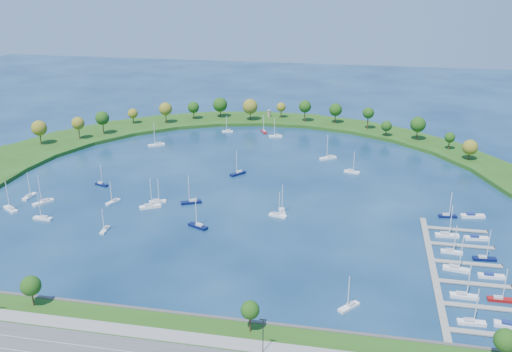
% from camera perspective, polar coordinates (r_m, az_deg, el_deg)
% --- Properties ---
extents(ground, '(700.00, 700.00, 0.00)m').
position_cam_1_polar(ground, '(255.68, -1.31, -1.15)').
color(ground, '#082145').
rests_on(ground, ground).
extents(breakwater, '(286.74, 247.64, 2.00)m').
position_cam_1_polar(breakwater, '(311.42, -7.78, 2.92)').
color(breakwater, '#244913').
rests_on(breakwater, ground).
extents(breakwater_trees, '(237.39, 90.00, 13.88)m').
position_cam_1_polar(breakwater_trees, '(337.34, -0.75, 6.22)').
color(breakwater_trees, '#382314').
rests_on(breakwater_trees, breakwater).
extents(harbor_tower, '(2.60, 2.60, 4.41)m').
position_cam_1_polar(harbor_tower, '(368.63, 1.33, 6.44)').
color(harbor_tower, gray).
rests_on(harbor_tower, breakwater).
extents(dock_system, '(24.28, 82.00, 1.60)m').
position_cam_1_polar(dock_system, '(198.44, 19.79, -9.21)').
color(dock_system, gray).
rests_on(dock_system, ground).
extents(moored_boat_0, '(8.95, 5.92, 12.84)m').
position_cam_1_polar(moored_boat_0, '(239.66, -6.64, -2.60)').
color(moored_boat_0, '#09103C').
rests_on(moored_boat_0, ground).
extents(moored_boat_1, '(7.85, 3.58, 11.14)m').
position_cam_1_polar(moored_boat_1, '(277.07, 9.79, 0.50)').
color(moored_boat_1, white).
rests_on(moored_boat_1, ground).
extents(moored_boat_2, '(8.68, 6.77, 12.85)m').
position_cam_1_polar(moored_boat_2, '(252.68, -23.82, -3.07)').
color(moored_boat_2, white).
rests_on(moored_boat_2, ground).
extents(moored_boat_3, '(7.04, 8.18, 12.47)m').
position_cam_1_polar(moored_boat_3, '(270.81, -1.85, 0.33)').
color(moored_boat_3, '#09103C').
rests_on(moored_boat_3, ground).
extents(moored_boat_4, '(7.01, 2.89, 10.00)m').
position_cam_1_polar(moored_boat_4, '(341.18, -2.93, 4.64)').
color(moored_boat_4, white).
rests_on(moored_boat_4, ground).
extents(moored_boat_6, '(8.24, 4.06, 11.67)m').
position_cam_1_polar(moored_boat_6, '(330.86, 2.02, 4.15)').
color(moored_boat_6, white).
rests_on(moored_boat_6, ground).
extents(moored_boat_7, '(7.03, 4.03, 9.97)m').
position_cam_1_polar(moored_boat_7, '(267.15, -15.53, -0.76)').
color(moored_boat_7, '#09103C').
rests_on(moored_boat_7, ground).
extents(moored_boat_8, '(6.88, 8.85, 13.08)m').
position_cam_1_polar(moored_boat_8, '(254.67, -20.92, -2.46)').
color(moored_boat_8, white).
rests_on(moored_boat_8, ground).
extents(moored_boat_9, '(2.19, 6.44, 9.31)m').
position_cam_1_polar(moored_boat_9, '(221.82, -15.22, -5.26)').
color(moored_boat_9, white).
rests_on(moored_boat_9, ground).
extents(moored_boat_10, '(4.33, 8.78, 12.43)m').
position_cam_1_polar(moored_boat_10, '(228.45, 2.70, -3.69)').
color(moored_boat_10, white).
rests_on(moored_boat_10, ground).
extents(moored_boat_11, '(8.97, 7.32, 13.45)m').
position_cam_1_polar(moored_boat_11, '(294.83, 7.40, 1.90)').
color(moored_boat_11, white).
rests_on(moored_boat_11, ground).
extents(moored_boat_12, '(7.45, 4.64, 10.62)m').
position_cam_1_polar(moored_boat_12, '(242.74, -10.04, -2.50)').
color(moored_boat_12, white).
rests_on(moored_boat_12, ground).
extents(moored_boat_13, '(7.87, 2.57, 11.42)m').
position_cam_1_polar(moored_boat_13, '(239.14, -20.98, -3.99)').
color(moored_boat_13, white).
rests_on(moored_boat_13, ground).
extents(moored_boat_14, '(9.13, 7.31, 13.60)m').
position_cam_1_polar(moored_boat_14, '(318.99, -10.14, 3.21)').
color(moored_boat_14, white).
rests_on(moored_boat_14, ground).
extents(moored_boat_15, '(7.58, 3.81, 10.73)m').
position_cam_1_polar(moored_boat_15, '(226.06, 2.24, -3.97)').
color(moored_boat_15, white).
rests_on(moored_boat_15, ground).
extents(moored_boat_16, '(8.99, 6.60, 13.12)m').
position_cam_1_polar(moored_boat_16, '(237.94, -10.79, -3.02)').
color(moored_boat_16, white).
rests_on(moored_boat_16, ground).
extents(moored_boat_17, '(2.87, 8.01, 11.53)m').
position_cam_1_polar(moored_boat_17, '(263.38, -22.16, -1.88)').
color(moored_boat_17, white).
rests_on(moored_boat_17, ground).
extents(moored_boat_18, '(8.69, 5.72, 12.47)m').
position_cam_1_polar(moored_boat_18, '(217.93, -5.95, -5.05)').
color(moored_boat_18, '#09103C').
rests_on(moored_boat_18, ground).
extents(moored_boat_19, '(4.65, 7.22, 10.32)m').
position_cam_1_polar(moored_boat_19, '(246.44, -14.42, -2.49)').
color(moored_boat_19, white).
rests_on(moored_boat_19, ground).
extents(moored_boat_20, '(5.15, 7.56, 10.89)m').
position_cam_1_polar(moored_boat_20, '(340.12, 0.82, 4.62)').
color(moored_boat_20, maroon).
rests_on(moored_boat_20, ground).
extents(moored_boat_21, '(6.51, 7.10, 11.09)m').
position_cam_1_polar(moored_boat_21, '(171.69, 9.52, -12.97)').
color(moored_boat_21, white).
rests_on(moored_boat_21, ground).
extents(docked_boat_0, '(7.94, 2.50, 11.55)m').
position_cam_1_polar(docked_boat_0, '(174.14, 21.18, -13.70)').
color(docked_boat_0, white).
rests_on(docked_boat_0, ground).
extents(docked_boat_1, '(8.99, 3.60, 1.78)m').
position_cam_1_polar(docked_boat_1, '(177.03, 24.55, -13.73)').
color(docked_boat_1, white).
rests_on(docked_boat_1, ground).
extents(docked_boat_2, '(8.51, 2.68, 12.38)m').
position_cam_1_polar(docked_boat_2, '(185.48, 20.50, -11.34)').
color(docked_boat_2, white).
rests_on(docked_boat_2, ground).
extents(docked_boat_3, '(7.52, 2.20, 11.01)m').
position_cam_1_polar(docked_boat_3, '(187.92, 23.71, -11.40)').
color(docked_boat_3, maroon).
rests_on(docked_boat_3, ground).
extents(docked_boat_4, '(9.11, 3.95, 12.96)m').
position_cam_1_polar(docked_boat_4, '(199.48, 19.82, -8.86)').
color(docked_boat_4, white).
rests_on(docked_boat_4, ground).
extents(docked_boat_5, '(8.42, 2.54, 1.71)m').
position_cam_1_polar(docked_boat_5, '(199.56, 22.90, -9.40)').
color(docked_boat_5, white).
rests_on(docked_boat_5, ground).
extents(docked_boat_6, '(7.52, 2.60, 10.87)m').
position_cam_1_polar(docked_boat_6, '(210.18, 19.37, -7.25)').
color(docked_boat_6, white).
rests_on(docked_boat_6, ground).
extents(docked_boat_7, '(7.97, 2.87, 11.48)m').
position_cam_1_polar(docked_boat_7, '(209.56, 22.33, -7.75)').
color(docked_boat_7, '#09103C').
rests_on(docked_boat_7, ground).
extents(docked_boat_8, '(8.85, 3.00, 12.80)m').
position_cam_1_polar(docked_boat_8, '(221.65, 18.94, -5.68)').
color(docked_boat_8, white).
rests_on(docked_boat_8, ground).
extents(docked_boat_9, '(8.92, 3.34, 1.78)m').
position_cam_1_polar(docked_boat_9, '(223.29, 21.61, -5.92)').
color(docked_boat_9, white).
rests_on(docked_boat_9, ground).
extents(docked_boat_10, '(7.49, 2.97, 10.71)m').
position_cam_1_polar(docked_boat_10, '(238.29, 19.00, -3.82)').
color(docked_boat_10, '#09103C').
rests_on(docked_boat_10, ground).
extents(docked_boat_11, '(9.67, 4.06, 1.91)m').
position_cam_1_polar(docked_boat_11, '(241.69, 21.27, -3.82)').
color(docked_boat_11, white).
rests_on(docked_boat_11, ground).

